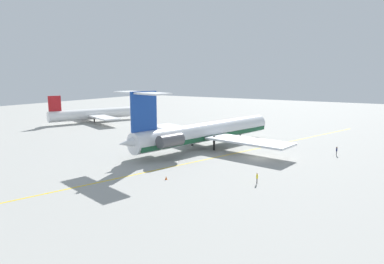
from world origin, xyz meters
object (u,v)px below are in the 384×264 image
Objects in this scene: main_jetliner at (203,132)px; safety_cone_nose at (203,126)px; safety_cone_wingtip at (166,178)px; ground_crew_near_tail at (257,177)px; safety_cone_tail at (215,126)px; airliner_mid_left at (96,114)px; ground_crew_near_nose at (337,150)px.

safety_cone_nose is (27.93, 15.88, -3.35)m from main_jetliner.
safety_cone_wingtip is (-23.45, -6.75, -3.35)m from main_jetliner.
ground_crew_near_tail is 3.06× the size of safety_cone_tail.
ground_crew_near_nose is at bearing -75.42° from airliner_mid_left.
safety_cone_wingtip is (-51.38, -22.62, 0.00)m from safety_cone_nose.
main_jetliner reaches higher than safety_cone_tail.
safety_cone_tail is at bearing 19.74° from safety_cone_wingtip.
airliner_mid_left is at bearing 104.58° from safety_cone_tail.
ground_crew_near_nose reaches higher than safety_cone_wingtip.
ground_crew_near_nose is at bearing -114.85° from safety_cone_nose.
airliner_mid_left is at bearing 85.94° from main_jetliner.
main_jetliner is at bearing 135.48° from ground_crew_near_tail.
safety_cone_tail is (20.18, 38.75, -0.87)m from ground_crew_near_nose.
ground_crew_near_tail reaches higher than safety_cone_nose.
safety_cone_nose and safety_cone_tail have the same top height.
airliner_mid_left is 56.79× the size of safety_cone_wingtip.
main_jetliner reaches higher than ground_crew_near_nose.
safety_cone_wingtip is (-5.67, 12.92, -0.79)m from ground_crew_near_tail.
safety_cone_nose is at bearing -53.11° from airliner_mid_left.
ground_crew_near_nose is at bearing -59.03° from main_jetliner.
ground_crew_near_tail is at bearing -145.65° from safety_cone_tail.
ground_crew_near_nose is 3.29× the size of safety_cone_tail.
airliner_mid_left reaches higher than safety_cone_tail.
safety_cone_nose is 1.00× the size of safety_cone_wingtip.
safety_cone_nose is at bearing 125.46° from ground_crew_near_tail.
ground_crew_near_tail is at bearing -142.13° from safety_cone_nose.
safety_cone_wingtip is at bearing -103.10° from airliner_mid_left.
main_jetliner is 81.98× the size of safety_cone_nose.
ground_crew_near_tail is 57.91m from safety_cone_nose.
main_jetliner is at bearing 16.06° from safety_cone_wingtip.
safety_cone_tail is (0.36, -4.06, 0.00)m from safety_cone_nose.
safety_cone_tail is (10.74, -41.30, -2.55)m from airliner_mid_left.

